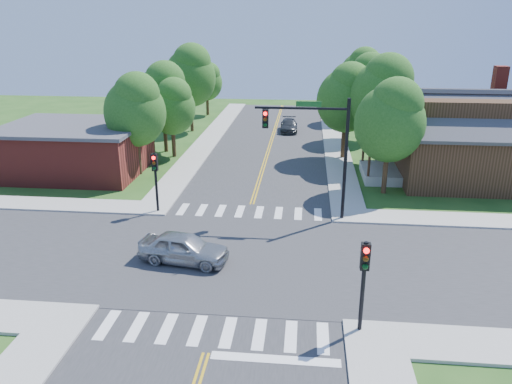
# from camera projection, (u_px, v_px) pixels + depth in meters

# --- Properties ---
(ground) EXTENTS (100.00, 100.00, 0.00)m
(ground) POSITION_uv_depth(u_px,v_px,m) (235.00, 258.00, 24.94)
(ground) COLOR #204816
(ground) RESTS_ON ground
(road_ns) EXTENTS (10.00, 90.00, 0.04)m
(road_ns) POSITION_uv_depth(u_px,v_px,m) (235.00, 258.00, 24.93)
(road_ns) COLOR #2D2D30
(road_ns) RESTS_ON ground
(road_ew) EXTENTS (90.00, 10.00, 0.04)m
(road_ew) POSITION_uv_depth(u_px,v_px,m) (235.00, 258.00, 24.93)
(road_ew) COLOR #2D2D30
(road_ew) RESTS_ON ground
(intersection_patch) EXTENTS (10.20, 10.20, 0.06)m
(intersection_patch) POSITION_uv_depth(u_px,v_px,m) (235.00, 258.00, 24.94)
(intersection_patch) COLOR #2D2D30
(intersection_patch) RESTS_ON ground
(sidewalk_ne) EXTENTS (40.00, 40.00, 0.14)m
(sidewalk_ne) POSITION_uv_depth(u_px,v_px,m) (468.00, 173.00, 38.23)
(sidewalk_ne) COLOR #9E9B93
(sidewalk_ne) RESTS_ON ground
(sidewalk_nw) EXTENTS (40.00, 40.00, 0.14)m
(sidewalk_nw) POSITION_uv_depth(u_px,v_px,m) (73.00, 161.00, 41.26)
(sidewalk_nw) COLOR #9E9B93
(sidewalk_nw) RESTS_ON ground
(crosswalk_north) EXTENTS (8.85, 2.00, 0.01)m
(crosswalk_north) POSITION_uv_depth(u_px,v_px,m) (249.00, 212.00, 30.74)
(crosswalk_north) COLOR white
(crosswalk_north) RESTS_ON ground
(crosswalk_south) EXTENTS (8.85, 2.00, 0.01)m
(crosswalk_south) POSITION_uv_depth(u_px,v_px,m) (213.00, 331.00, 19.11)
(crosswalk_south) COLOR white
(crosswalk_south) RESTS_ON ground
(centerline) EXTENTS (0.30, 90.00, 0.01)m
(centerline) POSITION_uv_depth(u_px,v_px,m) (235.00, 258.00, 24.92)
(centerline) COLOR gold
(centerline) RESTS_ON ground
(stop_bar) EXTENTS (4.60, 0.45, 0.09)m
(stop_bar) POSITION_uv_depth(u_px,v_px,m) (275.00, 360.00, 17.57)
(stop_bar) COLOR white
(stop_bar) RESTS_ON ground
(signal_mast_ne) EXTENTS (5.30, 0.42, 7.20)m
(signal_mast_ne) POSITION_uv_depth(u_px,v_px,m) (317.00, 139.00, 28.18)
(signal_mast_ne) COLOR black
(signal_mast_ne) RESTS_ON ground
(signal_pole_se) EXTENTS (0.34, 0.42, 3.80)m
(signal_pole_se) POSITION_uv_depth(u_px,v_px,m) (364.00, 271.00, 18.24)
(signal_pole_se) COLOR black
(signal_pole_se) RESTS_ON ground
(signal_pole_nw) EXTENTS (0.34, 0.42, 3.80)m
(signal_pole_nw) POSITION_uv_depth(u_px,v_px,m) (155.00, 171.00, 29.81)
(signal_pole_nw) COLOR black
(signal_pole_nw) RESTS_ON ground
(house_ne) EXTENTS (13.05, 8.80, 7.11)m
(house_ne) POSITION_uv_depth(u_px,v_px,m) (471.00, 136.00, 35.72)
(house_ne) COLOR black
(house_ne) RESTS_ON ground
(building_nw) EXTENTS (10.40, 8.40, 3.73)m
(building_nw) POSITION_uv_depth(u_px,v_px,m) (75.00, 148.00, 38.04)
(building_nw) COLOR maroon
(building_nw) RESTS_ON ground
(tree_e_a) EXTENTS (4.62, 4.39, 7.86)m
(tree_e_a) POSITION_uv_depth(u_px,v_px,m) (391.00, 119.00, 32.38)
(tree_e_a) COLOR #382314
(tree_e_a) RESTS_ON ground
(tree_e_b) EXTENTS (5.23, 4.97, 8.89)m
(tree_e_b) POSITION_uv_depth(u_px,v_px,m) (384.00, 93.00, 38.53)
(tree_e_b) COLOR #382314
(tree_e_b) RESTS_ON ground
(tree_e_c) EXTENTS (4.91, 4.67, 8.35)m
(tree_e_c) POSITION_uv_depth(u_px,v_px,m) (367.00, 83.00, 46.47)
(tree_e_c) COLOR #382314
(tree_e_c) RESTS_ON ground
(tree_e_d) EXTENTS (4.88, 4.64, 8.30)m
(tree_e_d) POSITION_uv_depth(u_px,v_px,m) (362.00, 73.00, 55.23)
(tree_e_d) COLOR #382314
(tree_e_d) RESTS_ON ground
(tree_w_a) EXTENTS (4.55, 4.32, 7.73)m
(tree_w_a) POSITION_uv_depth(u_px,v_px,m) (136.00, 108.00, 36.48)
(tree_w_a) COLOR #382314
(tree_w_a) RESTS_ON ground
(tree_w_b) EXTENTS (4.68, 4.45, 7.95)m
(tree_w_b) POSITION_uv_depth(u_px,v_px,m) (163.00, 93.00, 42.72)
(tree_w_b) COLOR #382314
(tree_w_b) RESTS_ON ground
(tree_w_c) EXTENTS (5.28, 5.01, 8.97)m
(tree_w_c) POSITION_uv_depth(u_px,v_px,m) (190.00, 74.00, 50.35)
(tree_w_c) COLOR #382314
(tree_w_c) RESTS_ON ground
(tree_w_d) EXTENTS (3.72, 3.53, 6.32)m
(tree_w_d) POSITION_uv_depth(u_px,v_px,m) (207.00, 81.00, 59.36)
(tree_w_d) COLOR #382314
(tree_w_d) RESTS_ON ground
(tree_house) EXTENTS (4.74, 4.50, 8.06)m
(tree_house) POSITION_uv_depth(u_px,v_px,m) (347.00, 96.00, 40.48)
(tree_house) COLOR #382314
(tree_house) RESTS_ON ground
(tree_bldg) EXTENTS (3.98, 3.78, 6.76)m
(tree_bldg) POSITION_uv_depth(u_px,v_px,m) (172.00, 105.00, 41.42)
(tree_bldg) COLOR #382314
(tree_bldg) RESTS_ON ground
(car_silver) EXTENTS (3.15, 4.97, 1.50)m
(car_silver) POSITION_uv_depth(u_px,v_px,m) (184.00, 249.00, 24.28)
(car_silver) COLOR #A6A9AD
(car_silver) RESTS_ON ground
(car_dgrey) EXTENTS (2.05, 4.38, 1.23)m
(car_dgrey) POSITION_uv_depth(u_px,v_px,m) (289.00, 126.00, 51.91)
(car_dgrey) COLOR #313437
(car_dgrey) RESTS_ON ground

